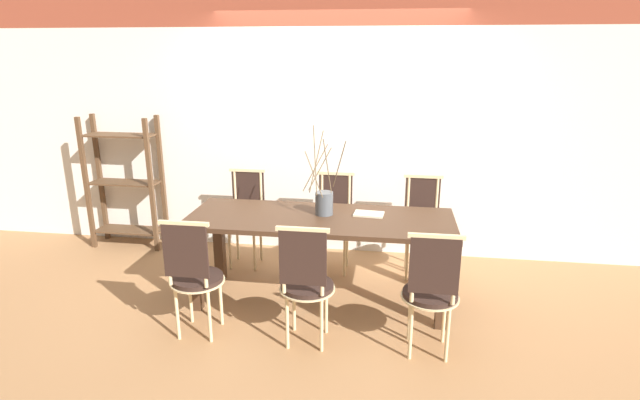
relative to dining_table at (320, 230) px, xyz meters
name	(u,v)px	position (x,y,z in m)	size (l,w,h in m)	color
ground_plane	(320,300)	(0.00, 0.00, -0.66)	(16.00, 16.00, 0.00)	#9E7047
wall_rear	(337,103)	(0.00, 1.22, 0.94)	(12.00, 0.06, 3.20)	silver
dining_table	(320,230)	(0.00, 0.00, 0.00)	(2.24, 0.82, 0.78)	#422B1C
chair_near_leftend	(194,273)	(-0.85, -0.70, -0.14)	(0.41, 0.41, 0.97)	black
chair_near_left	(306,281)	(0.00, -0.70, -0.14)	(0.41, 0.41, 0.97)	black
chair_near_center	(431,289)	(0.89, -0.70, -0.14)	(0.41, 0.41, 0.97)	black
chair_far_leftend	(246,215)	(-0.86, 0.70, -0.14)	(0.41, 0.41, 0.97)	black
chair_far_left	(334,219)	(0.04, 0.70, -0.14)	(0.41, 0.41, 0.97)	black
chair_far_center	(422,223)	(0.89, 0.70, -0.14)	(0.41, 0.41, 0.97)	black
vase_centerpiece	(324,202)	(0.02, 0.08, 0.23)	(0.38, 0.35, 0.76)	#4C5156
book_stack	(369,214)	(0.40, 0.12, 0.12)	(0.26, 0.18, 0.02)	beige
shelving_rack	(125,183)	(-2.32, 0.99, 0.06)	(0.79, 0.31, 1.46)	#513823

